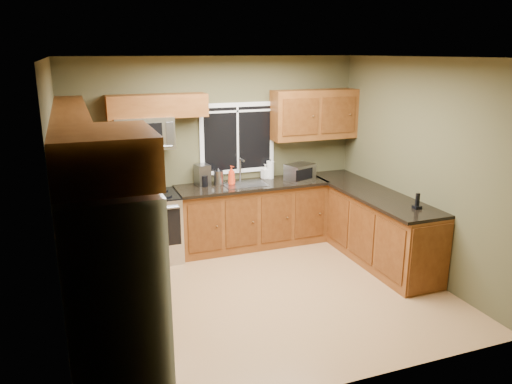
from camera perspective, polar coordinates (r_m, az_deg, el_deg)
floor at (r=6.02m, az=0.74°, el=-11.51°), size 4.20×4.20×0.00m
ceiling at (r=5.35m, az=0.84°, el=15.15°), size 4.20×4.20×0.00m
back_wall at (r=7.19m, az=-4.43°, el=4.45°), size 4.20×0.00×4.20m
front_wall at (r=3.99m, az=10.24°, el=-5.20°), size 4.20×0.00×4.20m
left_wall at (r=5.18m, az=-21.42°, el=-1.13°), size 0.00×3.60×3.60m
right_wall at (r=6.57m, az=18.14°, el=2.61°), size 0.00×3.60×3.60m
window at (r=7.23m, az=-2.13°, el=6.17°), size 1.12×0.03×1.02m
base_cabinets_left at (r=5.93m, az=-17.61°, el=-7.93°), size 0.60×2.65×0.90m
countertop_left at (r=5.76m, az=-17.75°, el=-3.62°), size 0.65×2.65×0.04m
base_cabinets_back at (r=7.27m, az=-0.48°, el=-2.72°), size 2.17×0.60×0.90m
countertop_back at (r=7.12m, az=-0.42°, el=0.81°), size 2.17×0.65×0.04m
base_cabinets_peninsula at (r=7.06m, az=12.89°, el=-3.72°), size 0.60×2.52×0.90m
countertop_peninsula at (r=6.91m, az=12.92°, el=-0.05°), size 0.65×2.50×0.04m
upper_cabinets_left at (r=5.53m, az=-20.22°, el=5.45°), size 0.33×2.65×0.72m
upper_cabinets_back_left at (r=6.74m, az=-11.22°, el=9.63°), size 1.30×0.33×0.30m
upper_cabinets_back_right at (r=7.49m, az=6.69°, el=8.79°), size 1.30×0.33×0.72m
upper_cabinet_over_fridge at (r=3.76m, az=-17.04°, el=3.89°), size 0.72×0.90×0.38m
refrigerator at (r=4.13m, az=-15.75°, el=-11.62°), size 0.74×0.90×1.80m
range at (r=6.90m, az=-11.92°, el=-3.94°), size 0.76×0.69×0.94m
microwave at (r=6.73m, az=-12.71°, el=6.60°), size 0.76×0.41×0.42m
sink at (r=7.09m, az=-1.34°, el=1.01°), size 0.60×0.42×0.36m
toaster_oven at (r=7.30m, az=5.04°, el=2.27°), size 0.46×0.42×0.24m
coffee_maker at (r=7.03m, az=-6.12°, el=1.87°), size 0.21×0.26×0.30m
kettle at (r=7.05m, az=-4.31°, el=1.74°), size 0.17×0.17×0.24m
paper_towel_roll at (r=7.39m, az=1.63°, el=2.57°), size 0.12×0.12×0.29m
soap_bottle_a at (r=7.03m, az=-2.82°, el=1.91°), size 0.14×0.14×0.27m
soap_bottle_b at (r=7.39m, az=1.06°, el=2.38°), size 0.12×0.12×0.21m
soap_bottle_c at (r=7.07m, az=-6.00°, el=1.43°), size 0.14×0.14×0.15m
cordless_phone at (r=6.27m, az=17.94°, el=-1.31°), size 0.09×0.09×0.19m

